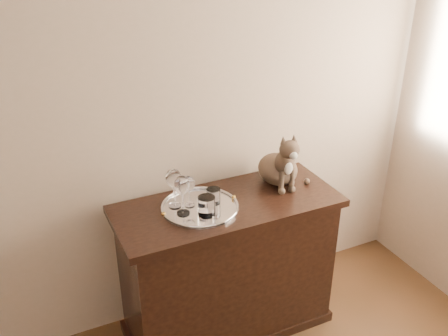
# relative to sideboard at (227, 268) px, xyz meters

# --- Properties ---
(wall_back) EXTENTS (4.00, 0.10, 2.70)m
(wall_back) POSITION_rel_sideboard_xyz_m (-0.60, 0.31, 0.93)
(wall_back) COLOR tan
(wall_back) RESTS_ON ground
(sideboard) EXTENTS (1.20, 0.50, 0.85)m
(sideboard) POSITION_rel_sideboard_xyz_m (0.00, 0.00, 0.00)
(sideboard) COLOR black
(sideboard) RESTS_ON ground
(tray) EXTENTS (0.40, 0.40, 0.01)m
(tray) POSITION_rel_sideboard_xyz_m (-0.15, 0.01, 0.43)
(tray) COLOR silver
(tray) RESTS_ON sideboard
(wine_glass_a) EXTENTS (0.08, 0.08, 0.21)m
(wine_glass_a) POSITION_rel_sideboard_xyz_m (-0.27, 0.08, 0.54)
(wine_glass_a) COLOR white
(wine_glass_a) RESTS_ON tray
(wine_glass_c) EXTENTS (0.08, 0.08, 0.21)m
(wine_glass_c) POSITION_rel_sideboard_xyz_m (-0.25, -0.01, 0.54)
(wine_glass_c) COLOR white
(wine_glass_c) RESTS_ON tray
(wine_glass_d) EXTENTS (0.06, 0.06, 0.17)m
(wine_glass_d) POSITION_rel_sideboard_xyz_m (-0.19, 0.05, 0.52)
(wine_glass_d) COLOR silver
(wine_glass_d) RESTS_ON tray
(tumbler_b) EXTENTS (0.09, 0.09, 0.10)m
(tumbler_b) POSITION_rel_sideboard_xyz_m (-0.15, -0.07, 0.48)
(tumbler_b) COLOR silver
(tumbler_b) RESTS_ON tray
(tumbler_c) EXTENTS (0.07, 0.07, 0.08)m
(tumbler_c) POSITION_rel_sideboard_xyz_m (-0.07, 0.02, 0.47)
(tumbler_c) COLOR white
(tumbler_c) RESTS_ON tray
(cat) EXTENTS (0.35, 0.34, 0.33)m
(cat) POSITION_rel_sideboard_xyz_m (0.35, 0.09, 0.59)
(cat) COLOR brown
(cat) RESTS_ON sideboard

